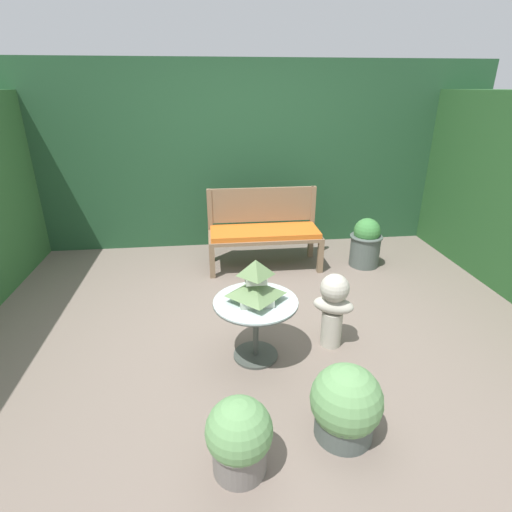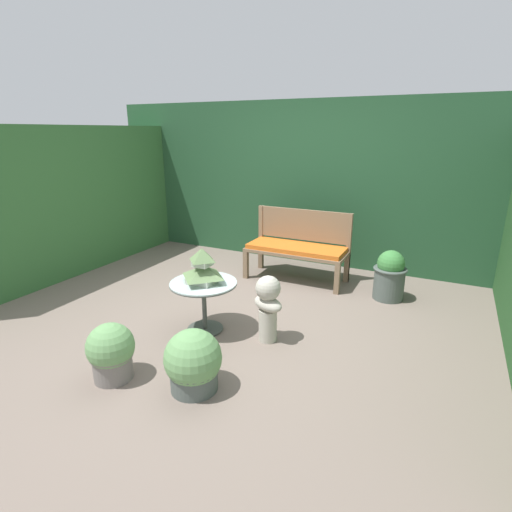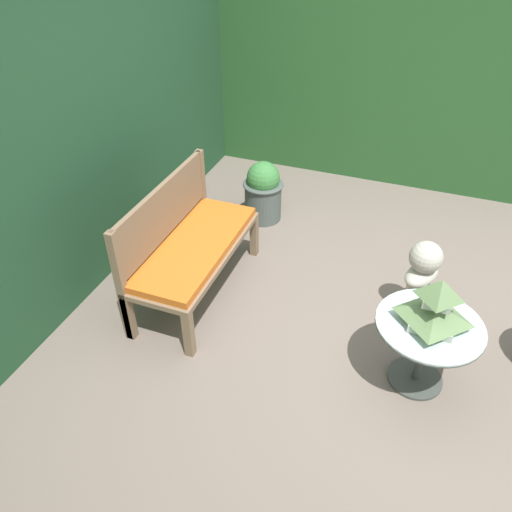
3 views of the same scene
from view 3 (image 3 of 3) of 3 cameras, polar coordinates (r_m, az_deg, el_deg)
ground at (r=3.57m, az=10.30°, el=-10.33°), size 30.00×30.00×0.00m
foliage_hedge_back at (r=3.88m, az=-24.99°, el=11.58°), size 6.40×0.76×2.29m
foliage_hedge_right at (r=5.56m, az=15.90°, el=18.68°), size 0.70×3.61×1.94m
garden_bench at (r=3.74m, az=-6.86°, el=0.64°), size 1.29×0.52×0.46m
bench_backrest at (r=3.71m, az=-10.45°, el=4.35°), size 1.29×0.06×0.89m
patio_table at (r=3.22m, az=18.92°, el=-8.71°), size 0.64×0.64×0.50m
pagoda_birdhouse at (r=3.05m, az=19.83°, el=-5.43°), size 0.34×0.34×0.34m
garden_bust at (r=3.72m, az=18.39°, el=-2.03°), size 0.37×0.31×0.64m
potted_plant_bench_right at (r=4.67m, az=0.82°, el=7.37°), size 0.38×0.38×0.58m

